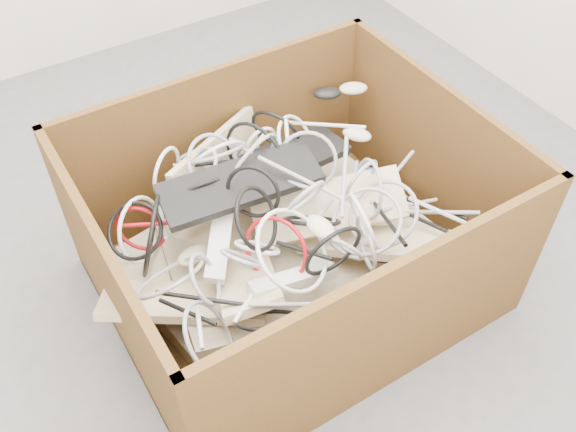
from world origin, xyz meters
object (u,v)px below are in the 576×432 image
power_strip_right (293,280)px  vga_plug (373,175)px  cardboard_box (287,255)px  power_strip_left (221,230)px

power_strip_right → vga_plug: 0.48m
cardboard_box → power_strip_left: 0.30m
cardboard_box → power_strip_right: size_ratio=4.46×
vga_plug → power_strip_right: bearing=-111.1°
power_strip_right → power_strip_left: bearing=115.2°
power_strip_right → vga_plug: power_strip_right is taller
power_strip_left → power_strip_right: (0.09, -0.23, -0.03)m
vga_plug → power_strip_left: bearing=-139.5°
cardboard_box → power_strip_left: cardboard_box is taller
power_strip_left → power_strip_right: size_ratio=1.22×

